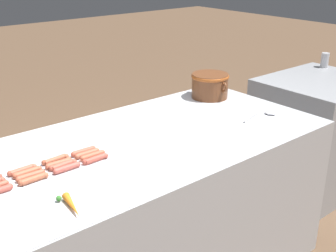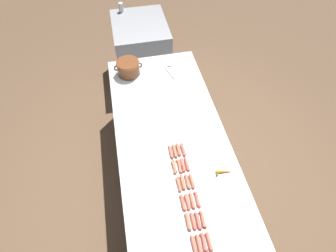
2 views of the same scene
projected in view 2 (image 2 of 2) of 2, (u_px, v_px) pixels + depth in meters
The scene contains 31 objects.
ground_plane at pixel (170, 178), 3.13m from camera, with size 20.00×20.00×0.00m, color brown.
griddle_counter at pixel (171, 159), 2.77m from camera, with size 1.01×2.34×0.91m.
back_cabinet at pixel (142, 51), 3.88m from camera, with size 0.74×0.88×0.92m, color #939599.
hot_dog_0 at pixel (194, 245), 1.81m from camera, with size 0.03×0.14×0.03m.
hot_dog_1 at pixel (188, 222), 1.91m from camera, with size 0.03×0.14×0.03m.
hot_dog_2 at pixel (183, 203), 2.00m from camera, with size 0.03×0.14×0.03m.
hot_dog_3 at pixel (179, 184), 2.09m from camera, with size 0.03×0.14×0.03m.
hot_dog_4 at pixel (174, 167), 2.19m from camera, with size 0.03×0.14×0.03m.
hot_dog_5 at pixel (171, 152), 2.27m from camera, with size 0.03×0.14×0.03m.
hot_dog_6 at pixel (199, 244), 1.82m from camera, with size 0.03×0.14×0.03m.
hot_dog_7 at pixel (193, 221), 1.91m from camera, with size 0.03×0.14×0.03m.
hot_dog_8 at pixel (188, 202), 2.00m from camera, with size 0.03×0.14×0.03m.
hot_dog_9 at pixel (183, 182), 2.10m from camera, with size 0.03×0.14×0.03m.
hot_dog_10 at pixel (179, 166), 2.19m from camera, with size 0.03×0.14×0.03m.
hot_dog_11 at pixel (175, 151), 2.28m from camera, with size 0.03×0.14×0.03m.
hot_dog_12 at pixel (204, 242), 1.83m from camera, with size 0.03×0.14×0.03m.
hot_dog_13 at pixel (198, 221), 1.91m from camera, with size 0.03×0.14×0.03m.
hot_dog_14 at pixel (192, 201), 2.01m from camera, with size 0.03×0.14×0.03m.
hot_dog_15 at pixel (187, 182), 2.10m from camera, with size 0.03×0.14×0.03m.
hot_dog_16 at pixel (183, 165), 2.20m from camera, with size 0.03×0.14×0.03m.
hot_dog_17 at pixel (178, 150), 2.29m from camera, with size 0.03×0.14×0.03m.
hot_dog_18 at pixel (209, 242), 1.83m from camera, with size 0.03×0.14×0.03m.
hot_dog_19 at pixel (203, 219), 1.92m from camera, with size 0.04×0.14×0.03m.
hot_dog_20 at pixel (197, 199), 2.01m from camera, with size 0.03×0.14×0.03m.
hot_dog_21 at pixel (192, 181), 2.11m from camera, with size 0.03×0.14×0.03m.
hot_dog_22 at pixel (187, 164), 2.20m from camera, with size 0.03×0.14×0.03m.
hot_dog_23 at pixel (183, 150), 2.29m from camera, with size 0.03×0.14×0.03m.
bean_pot at pixel (128, 67), 2.84m from camera, with size 0.32×0.25×0.16m.
serving_spoon at pixel (170, 67), 2.96m from camera, with size 0.12×0.27×0.02m.
carrot at pixel (226, 172), 2.16m from camera, with size 0.18×0.06×0.03m.
soda_can at pixel (121, 7), 3.65m from camera, with size 0.07×0.07×0.12m.
Camera 2 is at (-0.31, -1.35, 2.88)m, focal length 27.71 mm.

